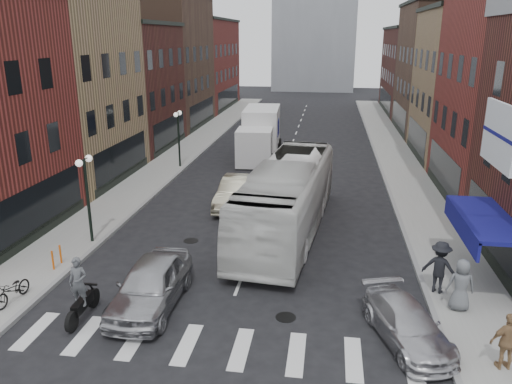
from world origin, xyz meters
The scene contains 28 objects.
ground centered at (0.00, 0.00, 0.00)m, with size 160.00×160.00×0.00m, color black.
sidewalk_left centered at (-8.50, 22.00, 0.07)m, with size 3.00×74.00×0.15m, color gray.
sidewalk_right centered at (8.50, 22.00, 0.07)m, with size 3.00×74.00×0.15m, color gray.
curb_left centered at (-7.00, 22.00, 0.00)m, with size 0.20×74.00×0.16m, color gray.
curb_right centered at (7.00, 22.00, 0.00)m, with size 0.20×74.00×0.16m, color gray.
crosswalk_stripes centered at (0.00, -3.00, 0.00)m, with size 12.00×2.20×0.01m, color silver.
bldg_left_mid_a centered at (-14.99, 14.00, 6.15)m, with size 10.30×10.20×12.30m.
bldg_left_mid_b centered at (-14.99, 24.00, 5.15)m, with size 10.30×10.20×10.30m.
bldg_left_far_a centered at (-14.99, 35.00, 6.65)m, with size 10.30×12.20×13.30m.
bldg_left_far_b centered at (-14.99, 49.00, 5.65)m, with size 10.30×16.20×11.30m.
bldg_right_mid_b centered at (14.99, 24.00, 5.65)m, with size 10.30×10.20×11.30m.
bldg_right_far_a centered at (14.99, 35.00, 6.15)m, with size 10.30×12.20×12.30m.
bldg_right_far_b centered at (14.99, 49.00, 5.15)m, with size 10.30×16.20×10.30m.
awning_blue centered at (8.93, 2.50, 2.63)m, with size 1.80×5.00×0.78m.
billboard_sign centered at (8.59, 0.50, 6.13)m, with size 1.52×3.00×3.70m.
streetlamp_near centered at (-7.40, 4.00, 2.91)m, with size 0.32×1.22×4.11m.
streetlamp_far centered at (-7.40, 18.00, 2.91)m, with size 0.32×1.22×4.11m.
bike_rack centered at (-7.60, 1.30, 0.55)m, with size 0.08×0.68×0.80m.
box_truck centered at (-2.13, 22.23, 1.85)m, with size 2.94×8.73×3.75m.
motorcycle_rider centered at (-4.79, -2.11, 1.07)m, with size 0.64×2.24×2.28m.
transit_bus centered at (1.36, 6.84, 1.76)m, with size 2.95×12.62×3.52m, color silver.
sedan_left_near centered at (-2.77, -0.92, 0.84)m, with size 1.99×4.96×1.69m, color #B0B0B5.
sedan_left_far centered at (-1.72, 10.22, 0.83)m, with size 1.76×5.05×1.66m, color #BBB697.
curb_car centered at (5.86, -1.83, 0.61)m, with size 1.70×4.17×1.21m, color silver.
parked_bicycle centered at (-7.64, -1.59, 0.60)m, with size 0.59×1.70×0.89m, color black.
ped_right_a centered at (7.40, 1.35, 1.14)m, with size 1.28×0.63×1.98m, color black.
ped_right_b centered at (8.39, -3.00, 1.02)m, with size 1.01×0.51×1.73m, color #97734D.
ped_right_c centered at (7.87, 0.17, 1.08)m, with size 0.91×0.59×1.86m, color slate.
Camera 1 is at (3.17, -15.94, 9.17)m, focal length 35.00 mm.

